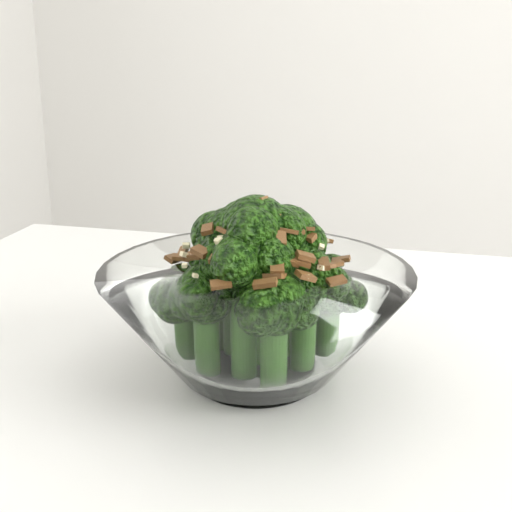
% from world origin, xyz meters
% --- Properties ---
extents(broccoli_dish, '(0.22, 0.22, 0.13)m').
position_xyz_m(broccoli_dish, '(-0.29, -0.02, 0.80)').
color(broccoli_dish, white).
rests_on(broccoli_dish, table).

